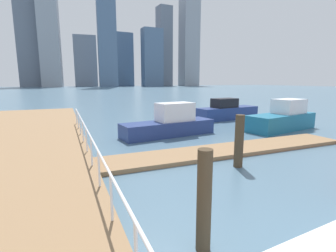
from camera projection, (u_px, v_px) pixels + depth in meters
ground_plane at (118, 124)px, 20.12m from camera, size 300.00×300.00×0.00m
floating_dock at (227, 150)px, 12.15m from camera, size 13.32×2.00×0.18m
boardwalk_railing at (98, 157)px, 7.09m from camera, size 0.06×23.51×1.08m
dock_piling_4 at (239, 141)px, 9.91m from camera, size 0.35×0.35×2.09m
dock_piling_5 at (204, 201)px, 4.95m from camera, size 0.30×0.30×2.10m
moored_boat_3 at (227, 111)px, 22.43m from camera, size 6.12×2.40×1.87m
moored_boat_4 at (170, 124)px, 15.79m from camera, size 6.14×2.44×2.03m
moored_boat_5 at (283, 118)px, 17.64m from camera, size 5.83×2.92×2.11m
skyline_tower_0 at (26, 21)px, 134.95m from camera, size 12.59×11.82×70.07m
skyline_tower_1 at (49, 36)px, 134.13m from camera, size 11.00×10.96×53.86m
skyline_tower_2 at (86, 61)px, 150.53m from camera, size 13.27×6.94×29.65m
skyline_tower_3 at (106, 16)px, 137.37m from camera, size 10.47×7.82×76.72m
skyline_tower_4 at (122, 60)px, 162.65m from camera, size 13.55×8.99×33.29m
skyline_tower_5 at (152, 58)px, 154.29m from camera, size 12.37×7.61×34.33m
skyline_tower_6 at (164, 47)px, 167.65m from camera, size 9.19×9.10×50.88m
skyline_tower_7 at (189, 36)px, 169.74m from camera, size 12.14×10.17×65.71m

